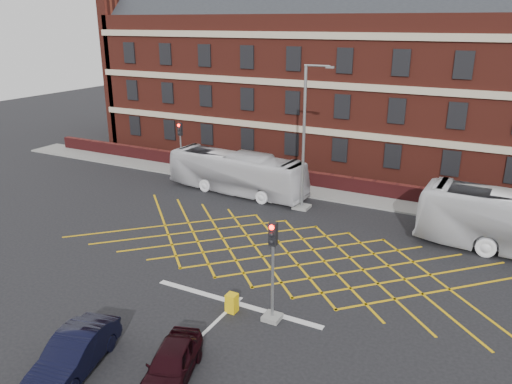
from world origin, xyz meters
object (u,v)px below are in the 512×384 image
at_px(car_navy, 74,353).
at_px(bus_left, 237,173).
at_px(traffic_light_near, 273,281).
at_px(street_lamp, 304,162).
at_px(direction_signs, 193,159).
at_px(utility_cabinet, 232,303).
at_px(traffic_light_far, 181,155).
at_px(car_maroon, 171,363).

bearing_deg(car_navy, bus_left, 88.71).
bearing_deg(traffic_light_near, street_lamp, 107.12).
distance_m(direction_signs, utility_cabinet, 19.60).
height_order(car_navy, traffic_light_far, traffic_light_far).
bearing_deg(traffic_light_far, car_navy, -63.75).
distance_m(car_maroon, utility_cabinet, 4.53).
xyz_separation_m(bus_left, utility_cabinet, (7.42, -13.40, -1.04)).
relative_size(bus_left, traffic_light_near, 2.43).
xyz_separation_m(bus_left, street_lamp, (5.36, -0.82, 1.70)).
relative_size(bus_left, car_maroon, 2.88).
bearing_deg(street_lamp, traffic_light_far, 170.03).
distance_m(traffic_light_near, street_lamp, 12.98).
height_order(car_navy, utility_cabinet, car_navy).
height_order(car_navy, street_lamp, street_lamp).
xyz_separation_m(bus_left, traffic_light_near, (9.16, -13.16, 0.32)).
relative_size(traffic_light_near, traffic_light_far, 1.00).
relative_size(bus_left, utility_cabinet, 12.80).
xyz_separation_m(car_maroon, direction_signs, (-12.62, 19.71, 0.77)).
height_order(car_maroon, traffic_light_near, traffic_light_near).
bearing_deg(car_maroon, traffic_light_far, 107.05).
height_order(car_maroon, traffic_light_far, traffic_light_far).
relative_size(direction_signs, utility_cabinet, 2.72).
distance_m(traffic_light_near, utility_cabinet, 2.23).
distance_m(bus_left, utility_cabinet, 15.35).
bearing_deg(traffic_light_far, utility_cabinet, -48.29).
height_order(traffic_light_far, street_lamp, street_lamp).
bearing_deg(car_maroon, traffic_light_near, 55.22).
bearing_deg(bus_left, traffic_light_far, 83.45).
xyz_separation_m(car_maroon, traffic_light_far, (-13.20, 19.00, 1.15)).
height_order(traffic_light_far, direction_signs, traffic_light_far).
bearing_deg(traffic_light_far, street_lamp, -9.97).
bearing_deg(street_lamp, traffic_light_near, -72.88).
bearing_deg(direction_signs, utility_cabinet, -50.94).
xyz_separation_m(car_maroon, street_lamp, (-2.34, 17.09, 2.53)).
height_order(bus_left, traffic_light_far, traffic_light_far).
distance_m(traffic_light_far, utility_cabinet, 19.45).
distance_m(car_navy, street_lamp, 18.47).
distance_m(car_navy, utility_cabinet, 6.43).
relative_size(car_navy, traffic_light_near, 0.97).
relative_size(traffic_light_near, direction_signs, 1.94).
bearing_deg(traffic_light_near, direction_signs, 133.28).
height_order(traffic_light_far, utility_cabinet, traffic_light_far).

